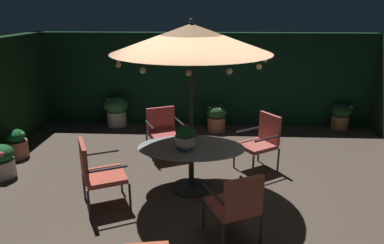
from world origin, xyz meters
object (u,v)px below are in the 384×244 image
Objects in this scene: centerpiece_planter at (185,136)px; potted_plant_back_left at (16,144)px; patio_dining_table at (191,156)px; patio_chair_north at (236,203)px; patio_umbrella at (191,39)px; potted_plant_back_center at (341,115)px; potted_plant_right_far at (1,161)px; potted_plant_left_near at (217,117)px; potted_plant_front_corner at (116,110)px; patio_chair_southeast at (97,170)px; patio_chair_east at (163,129)px; patio_chair_northeast at (262,139)px.

centerpiece_planter is 3.75m from potted_plant_back_left.
patio_dining_table is 1.50m from patio_chair_north.
potted_plant_back_left is at bearing 162.73° from patio_umbrella.
potted_plant_back_center reaches higher than potted_plant_right_far.
potted_plant_left_near is at bearing 34.92° from potted_plant_right_far.
potted_plant_back_center is at bearing 0.46° from potted_plant_front_corner.
patio_umbrella is 2.59× the size of patio_chair_southeast.
patio_chair_east reaches higher than potted_plant_back_center.
potted_plant_back_left is at bearing -163.31° from potted_plant_back_center.
potted_plant_right_far is (-3.82, -2.67, -0.04)m from potted_plant_left_near.
centerpiece_planter reaches higher than patio_dining_table.
potted_plant_back_center is at bearing 57.92° from patio_chair_north.
patio_chair_northeast is 1.62× the size of potted_plant_back_center.
patio_chair_north is 5.28m from potted_plant_front_corner.
patio_chair_southeast is 1.40× the size of potted_plant_front_corner.
potted_plant_left_near is (-3.06, -0.32, -0.00)m from potted_plant_back_center.
patio_chair_northeast is (1.33, 0.95, -0.39)m from centerpiece_planter.
potted_plant_back_left is (-2.93, -0.24, -0.28)m from patio_chair_east.
patio_umbrella is 4.19× the size of potted_plant_left_near.
potted_plant_back_left is (-2.21, 1.75, -0.32)m from patio_chair_southeast.
patio_chair_north is 4.32m from potted_plant_right_far.
patio_chair_north is at bearing -122.08° from potted_plant_back_center.
centerpiece_planter is 0.70× the size of potted_plant_right_far.
patio_dining_table is at bearing -4.12° from potted_plant_right_far.
potted_plant_back_left is 2.56m from potted_plant_front_corner.
patio_chair_northeast is 1.59× the size of potted_plant_left_near.
patio_chair_east is (-0.63, 1.35, -0.02)m from patio_dining_table.
patio_dining_table reaches higher than potted_plant_back_left.
patio_chair_east is (-0.63, 1.35, -1.87)m from patio_umbrella.
potted_plant_left_near reaches higher than potted_plant_back_left.
potted_plant_back_left is 4.41m from potted_plant_left_near.
patio_chair_southeast reaches higher than patio_chair_northeast.
patio_dining_table is at bearing 54.38° from centerpiece_planter.
patio_chair_southeast reaches higher than patio_dining_table.
patio_chair_north reaches higher than patio_dining_table.
patio_umbrella is 6.45× the size of centerpiece_planter.
patio_umbrella is 5.21m from potted_plant_back_center.
patio_chair_east is at bearing 4.73° from potted_plant_back_left.
patio_dining_table is at bearing -98.89° from potted_plant_left_near.
patio_dining_table is 0.42m from centerpiece_planter.
patio_chair_north is (0.64, -1.35, -0.04)m from patio_dining_table.
potted_plant_left_near is (-0.79, 2.08, -0.24)m from patio_chair_northeast.
centerpiece_planter reaches higher than potted_plant_right_far.
potted_plant_back_center is (7.08, 2.12, 0.06)m from potted_plant_back_left.
centerpiece_planter reaches higher than patio_chair_east.
patio_umbrella reaches higher than potted_plant_left_near.
potted_plant_back_left is (-4.81, 0.27, -0.30)m from patio_chair_northeast.
patio_chair_east is 2.96m from potted_plant_back_left.
patio_umbrella is 2.64× the size of patio_chair_northeast.
potted_plant_left_near is at bearing 24.17° from potted_plant_back_left.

